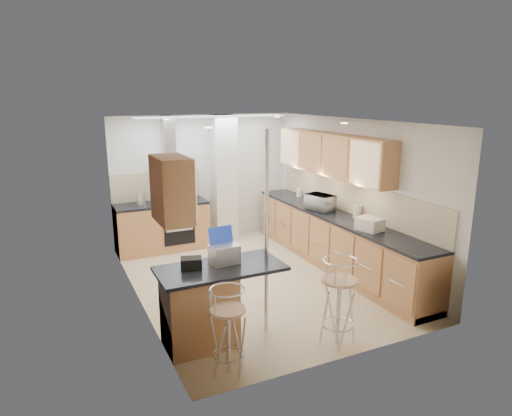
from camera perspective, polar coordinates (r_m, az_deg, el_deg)
name	(u,v)px	position (r m, az deg, el deg)	size (l,w,h in m)	color
ground	(255,281)	(7.34, -0.12, -9.07)	(4.80, 4.80, 0.00)	#D3B18C
room_shell	(263,180)	(7.35, 0.92, 3.54)	(3.64, 4.84, 2.51)	silver
right_counter	(335,241)	(7.89, 9.81, -4.03)	(0.63, 4.40, 0.92)	#BC804B
back_counter	(162,226)	(8.77, -11.66, -2.27)	(1.70, 0.63, 0.92)	#BC804B
peninsula	(221,304)	(5.53, -4.38, -11.83)	(1.47, 0.72, 0.94)	#BC804B
microwave	(320,202)	(8.00, 8.04, 0.71)	(0.49, 0.33, 0.27)	silver
laptop	(224,254)	(5.41, -3.99, -5.79)	(0.32, 0.24, 0.22)	#9CA0A3
bag	(191,263)	(5.30, -8.10, -6.85)	(0.24, 0.17, 0.13)	black
bar_stool_near	(228,331)	(4.93, -3.54, -15.11)	(0.40, 0.40, 0.97)	tan
bar_stool_end	(339,302)	(5.52, 10.30, -11.45)	(0.43, 0.43, 1.06)	tan
jar_a	(330,205)	(8.03, 9.20, 0.36)	(0.12, 0.12, 0.17)	beige
jar_b	(299,192)	(9.03, 5.43, 1.95)	(0.11, 0.11, 0.16)	beige
jar_c	(357,212)	(7.58, 12.56, -0.46)	(0.14, 0.14, 0.21)	beige
jar_d	(371,223)	(7.07, 14.20, -1.85)	(0.10, 0.10, 0.15)	silver
bread_bin	(370,224)	(6.95, 14.03, -1.97)	(0.28, 0.36, 0.19)	beige
kettle	(141,199)	(8.50, -14.20, 1.10)	(0.16, 0.16, 0.24)	silver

